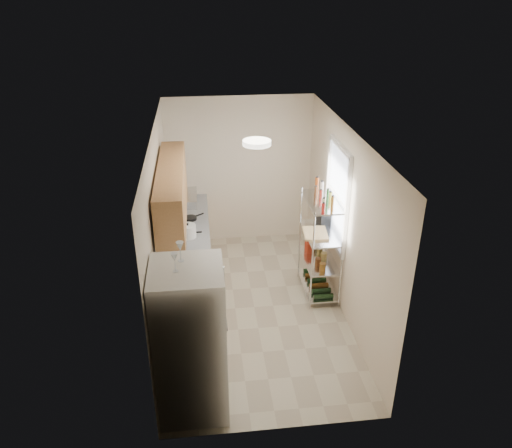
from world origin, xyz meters
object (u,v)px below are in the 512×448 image
at_px(rice_cooker, 188,231).
at_px(frying_pan_large, 181,233).
at_px(refrigerator, 191,341).
at_px(espresso_machine, 323,214).
at_px(cutting_board, 315,233).

distance_m(rice_cooker, frying_pan_large, 0.15).
distance_m(refrigerator, rice_cooker, 2.35).
height_order(refrigerator, espresso_machine, refrigerator).
xyz_separation_m(refrigerator, cutting_board, (1.78, 2.00, 0.14)).
bearing_deg(refrigerator, espresso_machine, 50.28).
bearing_deg(refrigerator, frying_pan_large, 93.35).
distance_m(frying_pan_large, cutting_board, 1.97).
bearing_deg(frying_pan_large, espresso_machine, -3.24).
relative_size(frying_pan_large, cutting_board, 0.64).
relative_size(refrigerator, rice_cooker, 7.50).
xyz_separation_m(rice_cooker, cutting_board, (1.82, -0.34, 0.03)).
height_order(frying_pan_large, cutting_board, cutting_board).
distance_m(refrigerator, espresso_machine, 3.10).
bearing_deg(refrigerator, rice_cooker, 90.83).
xyz_separation_m(refrigerator, espresso_machine, (1.98, 2.38, 0.26)).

